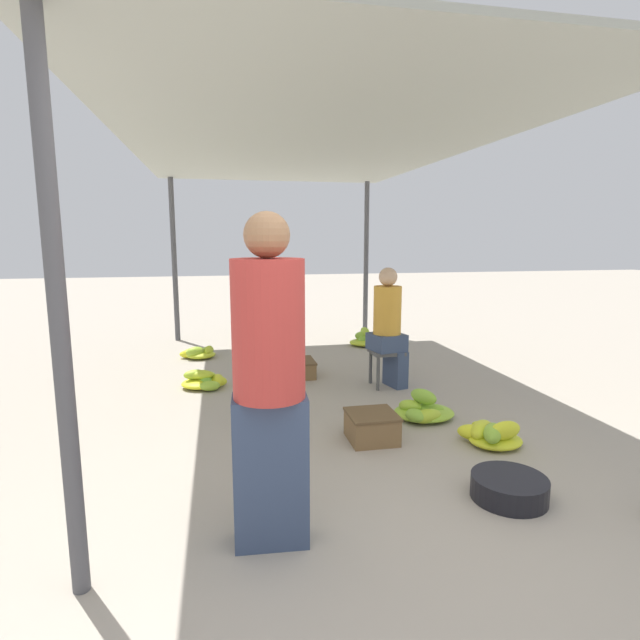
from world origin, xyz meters
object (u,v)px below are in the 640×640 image
object	(u,v)px
banana_pile_right_0	(423,411)
banana_pile_right_1	(366,340)
vendor_foreground	(269,379)
banana_pile_left_0	(205,380)
banana_pile_left_1	(200,353)
banana_pile_right_2	(490,434)
stool	(386,357)
crate_near	(295,368)
vendor_seated	(389,325)
basin_black	(509,488)
crate_mid	(372,427)

from	to	relation	value
banana_pile_right_0	banana_pile_right_1	world-z (taller)	same
vendor_foreground	banana_pile_left_0	bearing A→B (deg)	98.12
banana_pile_left_1	banana_pile_right_2	xyz separation A→B (m)	(2.35, -3.43, 0.02)
stool	crate_near	distance (m)	1.12
vendor_foreground	banana_pile_right_0	size ratio (longest dim) A/B	3.17
vendor_seated	basin_black	world-z (taller)	vendor_seated
vendor_foreground	banana_pile_left_1	xyz separation A→B (m)	(-0.52, 4.36, -0.84)
banana_pile_right_0	banana_pile_right_2	size ratio (longest dim) A/B	1.02
banana_pile_left_0	crate_mid	distance (m)	2.21
vendor_seated	banana_pile_left_1	distance (m)	2.79
vendor_seated	crate_mid	bearing A→B (deg)	-113.86
basin_black	banana_pile_right_0	distance (m)	1.42
vendor_foreground	banana_pile_right_2	bearing A→B (deg)	26.78
banana_pile_left_0	crate_mid	xyz separation A→B (m)	(1.36, -1.75, 0.04)
banana_pile_right_0	crate_mid	size ratio (longest dim) A/B	1.42
vendor_foreground	basin_black	world-z (taller)	vendor_foreground
vendor_foreground	crate_mid	bearing A→B (deg)	52.04
crate_near	banana_pile_left_1	bearing A→B (deg)	134.32
vendor_seated	banana_pile_right_2	size ratio (longest dim) A/B	2.41
banana_pile_left_0	banana_pile_left_1	xyz separation A→B (m)	(-0.10, 1.41, -0.01)
stool	banana_pile_right_0	bearing A→B (deg)	-90.33
crate_mid	basin_black	bearing A→B (deg)	-61.48
basin_black	stool	bearing A→B (deg)	89.24
stool	banana_pile_right_0	distance (m)	1.07
vendor_foreground	vendor_seated	distance (m)	3.04
basin_black	banana_pile_right_2	size ratio (longest dim) A/B	0.87
vendor_seated	banana_pile_right_1	distance (m)	2.18
crate_mid	banana_pile_right_2	bearing A→B (deg)	-17.25
banana_pile_right_1	basin_black	bearing A→B (deg)	-95.39
vendor_foreground	vendor_seated	world-z (taller)	vendor_foreground
banana_pile_right_0	banana_pile_right_1	xyz separation A→B (m)	(0.40, 3.10, 0.00)
vendor_seated	crate_near	xyz separation A→B (m)	(-0.94, 0.59, -0.58)
vendor_seated	banana_pile_left_1	xyz separation A→B (m)	(-2.08, 1.75, -0.61)
crate_near	crate_mid	distance (m)	2.02
banana_pile_left_0	banana_pile_left_1	bearing A→B (deg)	94.17
banana_pile_right_2	vendor_seated	bearing A→B (deg)	99.09
vendor_seated	banana_pile_left_0	xyz separation A→B (m)	(-1.98, 0.34, -0.60)
vendor_foreground	banana_pile_right_2	world-z (taller)	vendor_foreground
vendor_seated	banana_pile_right_0	world-z (taller)	vendor_seated
banana_pile_right_0	banana_pile_right_1	distance (m)	3.12
vendor_seated	banana_pile_right_2	bearing A→B (deg)	-80.91
vendor_seated	crate_near	distance (m)	1.26
banana_pile_right_2	crate_mid	world-z (taller)	banana_pile_right_2
vendor_seated	banana_pile_right_0	size ratio (longest dim) A/B	2.37
vendor_foreground	banana_pile_right_1	size ratio (longest dim) A/B	3.18
banana_pile_left_1	banana_pile_right_2	world-z (taller)	banana_pile_right_2
crate_near	crate_mid	bearing A→B (deg)	-80.84
vendor_seated	banana_pile_right_2	xyz separation A→B (m)	(0.27, -1.68, -0.59)
vendor_foreground	banana_pile_right_0	distance (m)	2.34
basin_black	banana_pile_left_0	world-z (taller)	banana_pile_left_0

